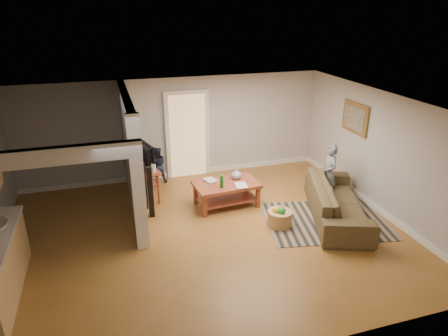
{
  "coord_description": "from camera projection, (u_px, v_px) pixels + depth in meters",
  "views": [
    {
      "loc": [
        -1.6,
        -6.41,
        4.08
      ],
      "look_at": [
        0.52,
        0.55,
        1.1
      ],
      "focal_mm": 32.0,
      "sensor_mm": 36.0,
      "label": 1
    }
  ],
  "objects": [
    {
      "name": "toy_basket",
      "position": [
        280.0,
        217.0,
        7.9
      ],
      "size": [
        0.49,
        0.49,
        0.43
      ],
      "color": "#A28746",
      "rests_on": "ground"
    },
    {
      "name": "speaker_right",
      "position": [
        143.0,
        186.0,
        8.42
      ],
      "size": [
        0.14,
        0.14,
        1.06
      ],
      "primitive_type": "cube",
      "rotation": [
        0.0,
        0.0,
        0.36
      ],
      "color": "black",
      "rests_on": "ground"
    },
    {
      "name": "child",
      "position": [
        326.0,
        199.0,
        9.07
      ],
      "size": [
        0.35,
        0.49,
        1.28
      ],
      "primitive_type": "imported",
      "rotation": [
        0.0,
        0.0,
        -1.66
      ],
      "color": "slate",
      "rests_on": "ground"
    },
    {
      "name": "area_rug",
      "position": [
        325.0,
        221.0,
        8.13
      ],
      "size": [
        2.7,
        2.19,
        0.01
      ],
      "primitive_type": "cube",
      "rotation": [
        0.0,
        0.0,
        -0.2
      ],
      "color": "black",
      "rests_on": "ground"
    },
    {
      "name": "room_shell",
      "position": [
        142.0,
        162.0,
        7.19
      ],
      "size": [
        7.54,
        6.02,
        2.52
      ],
      "color": "#B7B5AF",
      "rests_on": "ground"
    },
    {
      "name": "tv_console",
      "position": [
        143.0,
        169.0,
        8.92
      ],
      "size": [
        0.74,
        1.27,
        1.03
      ],
      "rotation": [
        0.0,
        0.0,
        0.26
      ],
      "color": "maroon",
      "rests_on": "ground"
    },
    {
      "name": "sofa",
      "position": [
        335.0,
        217.0,
        8.28
      ],
      "size": [
        1.78,
        2.69,
        0.73
      ],
      "primitive_type": "imported",
      "rotation": [
        0.0,
        0.0,
        1.22
      ],
      "color": "#474323",
      "rests_on": "ground"
    },
    {
      "name": "ground",
      "position": [
        206.0,
        234.0,
        7.65
      ],
      "size": [
        7.5,
        7.5,
        0.0
      ],
      "primitive_type": "plane",
      "color": "brown",
      "rests_on": "ground"
    },
    {
      "name": "toddler",
      "position": [
        159.0,
        182.0,
        9.9
      ],
      "size": [
        0.46,
        0.36,
        0.91
      ],
      "primitive_type": "imported",
      "rotation": [
        0.0,
        0.0,
        3.1
      ],
      "color": "#1B2139",
      "rests_on": "ground"
    },
    {
      "name": "coffee_table",
      "position": [
        227.0,
        188.0,
        8.62
      ],
      "size": [
        1.42,
        0.89,
        0.81
      ],
      "rotation": [
        0.0,
        0.0,
        0.07
      ],
      "color": "maroon",
      "rests_on": "ground"
    },
    {
      "name": "speaker_left",
      "position": [
        150.0,
        192.0,
        8.1
      ],
      "size": [
        0.12,
        0.12,
        1.11
      ],
      "primitive_type": "cube",
      "rotation": [
        0.0,
        0.0,
        -0.08
      ],
      "color": "black",
      "rests_on": "ground"
    }
  ]
}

